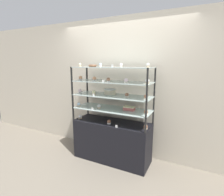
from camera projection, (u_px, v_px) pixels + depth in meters
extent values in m
plane|color=gray|center=(112.00, 159.00, 3.28)|extent=(20.00, 20.00, 0.00)
cube|color=beige|center=(121.00, 88.00, 3.37)|extent=(8.00, 0.05, 2.60)
cube|color=black|center=(112.00, 141.00, 3.21)|extent=(1.38, 0.49, 0.73)
cube|color=black|center=(88.00, 108.00, 3.62)|extent=(0.02, 0.02, 0.24)
cube|color=black|center=(153.00, 117.00, 3.02)|extent=(0.02, 0.02, 0.24)
cube|color=black|center=(73.00, 114.00, 3.21)|extent=(0.02, 0.02, 0.24)
cube|color=black|center=(146.00, 126.00, 2.61)|extent=(0.02, 0.02, 0.24)
cube|color=#B2C6C1|center=(112.00, 109.00, 3.09)|extent=(1.38, 0.49, 0.01)
cube|color=black|center=(88.00, 97.00, 3.57)|extent=(0.02, 0.02, 0.24)
cube|color=black|center=(154.00, 103.00, 2.97)|extent=(0.02, 0.02, 0.24)
cube|color=black|center=(73.00, 101.00, 3.16)|extent=(0.02, 0.02, 0.24)
cube|color=black|center=(146.00, 110.00, 2.56)|extent=(0.02, 0.02, 0.24)
cube|color=#B2C6C1|center=(112.00, 96.00, 3.04)|extent=(1.38, 0.49, 0.01)
cube|color=black|center=(87.00, 85.00, 3.52)|extent=(0.02, 0.02, 0.24)
cube|color=black|center=(155.00, 89.00, 2.92)|extent=(0.02, 0.02, 0.24)
cube|color=black|center=(72.00, 88.00, 3.11)|extent=(0.02, 0.02, 0.24)
cube|color=black|center=(147.00, 94.00, 2.51)|extent=(0.02, 0.02, 0.24)
cube|color=#B2C6C1|center=(112.00, 82.00, 2.99)|extent=(1.38, 0.49, 0.01)
cube|color=black|center=(87.00, 73.00, 3.47)|extent=(0.02, 0.02, 0.24)
cube|color=black|center=(155.00, 75.00, 2.87)|extent=(0.02, 0.02, 0.24)
cube|color=black|center=(71.00, 74.00, 3.06)|extent=(0.02, 0.02, 0.24)
cube|color=black|center=(147.00, 77.00, 2.46)|extent=(0.02, 0.02, 0.24)
cube|color=#B2C6C1|center=(112.00, 67.00, 2.95)|extent=(1.38, 0.49, 0.01)
cylinder|color=beige|center=(110.00, 92.00, 3.14)|extent=(0.20, 0.20, 0.08)
cylinder|color=white|center=(110.00, 89.00, 3.13)|extent=(0.21, 0.21, 0.01)
cube|color=#C66660|center=(129.00, 109.00, 3.00)|extent=(0.18, 0.12, 0.05)
cube|color=#F4EAB2|center=(129.00, 107.00, 2.99)|extent=(0.19, 0.13, 0.01)
cylinder|color=#CCB28C|center=(80.00, 118.00, 3.31)|extent=(0.06, 0.06, 0.02)
sphere|color=white|center=(80.00, 117.00, 3.31)|extent=(0.07, 0.07, 0.07)
cylinder|color=white|center=(109.00, 123.00, 3.03)|extent=(0.06, 0.06, 0.02)
sphere|color=#8C5B42|center=(109.00, 122.00, 3.03)|extent=(0.07, 0.07, 0.07)
cylinder|color=#CCB28C|center=(146.00, 128.00, 2.79)|extent=(0.06, 0.06, 0.02)
sphere|color=#8C5B42|center=(146.00, 127.00, 2.79)|extent=(0.07, 0.07, 0.07)
cube|color=white|center=(116.00, 126.00, 2.85)|extent=(0.04, 0.00, 0.04)
cylinder|color=#CCB28C|center=(79.00, 106.00, 3.26)|extent=(0.06, 0.06, 0.02)
sphere|color=silver|center=(79.00, 104.00, 3.25)|extent=(0.06, 0.06, 0.06)
cylinder|color=#CCB28C|center=(99.00, 108.00, 3.12)|extent=(0.06, 0.06, 0.02)
sphere|color=white|center=(99.00, 106.00, 3.11)|extent=(0.06, 0.06, 0.06)
cylinder|color=beige|center=(146.00, 114.00, 2.75)|extent=(0.06, 0.06, 0.02)
sphere|color=#8C5B42|center=(146.00, 112.00, 2.74)|extent=(0.06, 0.06, 0.06)
cube|color=white|center=(92.00, 109.00, 3.00)|extent=(0.04, 0.00, 0.04)
cylinder|color=white|center=(80.00, 92.00, 3.25)|extent=(0.06, 0.06, 0.03)
sphere|color=silver|center=(80.00, 91.00, 3.25)|extent=(0.06, 0.06, 0.06)
cylinder|color=#CCB28C|center=(94.00, 94.00, 3.10)|extent=(0.06, 0.06, 0.03)
sphere|color=#F4EAB2|center=(94.00, 92.00, 3.09)|extent=(0.06, 0.06, 0.06)
cylinder|color=beige|center=(127.00, 97.00, 2.85)|extent=(0.06, 0.06, 0.03)
sphere|color=#8C5B42|center=(127.00, 95.00, 2.84)|extent=(0.06, 0.06, 0.06)
cylinder|color=beige|center=(146.00, 99.00, 2.67)|extent=(0.06, 0.06, 0.03)
sphere|color=#8C5B42|center=(146.00, 97.00, 2.67)|extent=(0.06, 0.06, 0.06)
cube|color=white|center=(94.00, 95.00, 2.94)|extent=(0.04, 0.00, 0.04)
cylinder|color=white|center=(81.00, 79.00, 3.23)|extent=(0.06, 0.06, 0.02)
sphere|color=#E5996B|center=(81.00, 78.00, 3.22)|extent=(0.07, 0.07, 0.07)
cylinder|color=white|center=(95.00, 80.00, 3.07)|extent=(0.06, 0.06, 0.02)
sphere|color=#E5996B|center=(94.00, 78.00, 3.06)|extent=(0.07, 0.07, 0.07)
cylinder|color=white|center=(109.00, 81.00, 2.88)|extent=(0.06, 0.06, 0.02)
sphere|color=#8C5B42|center=(109.00, 80.00, 2.87)|extent=(0.07, 0.07, 0.07)
cylinder|color=beige|center=(126.00, 82.00, 2.75)|extent=(0.06, 0.06, 0.02)
sphere|color=silver|center=(126.00, 80.00, 2.74)|extent=(0.07, 0.07, 0.07)
cylinder|color=#CCB28C|center=(147.00, 83.00, 2.68)|extent=(0.06, 0.06, 0.02)
sphere|color=white|center=(147.00, 81.00, 2.67)|extent=(0.07, 0.07, 0.07)
cube|color=white|center=(103.00, 81.00, 2.81)|extent=(0.04, 0.00, 0.04)
cylinder|color=#CCB28C|center=(80.00, 66.00, 3.19)|extent=(0.04, 0.04, 0.03)
sphere|color=#F4EAB2|center=(80.00, 64.00, 3.18)|extent=(0.05, 0.05, 0.05)
cylinder|color=beige|center=(100.00, 66.00, 2.99)|extent=(0.04, 0.04, 0.03)
sphere|color=silver|center=(100.00, 64.00, 2.99)|extent=(0.05, 0.05, 0.05)
cylinder|color=beige|center=(121.00, 66.00, 2.75)|extent=(0.04, 0.04, 0.03)
sphere|color=silver|center=(121.00, 65.00, 2.74)|extent=(0.05, 0.05, 0.05)
cylinder|color=#CCB28C|center=(148.00, 67.00, 2.59)|extent=(0.04, 0.04, 0.03)
sphere|color=white|center=(148.00, 65.00, 2.58)|extent=(0.05, 0.05, 0.05)
cube|color=white|center=(112.00, 66.00, 2.69)|extent=(0.04, 0.00, 0.04)
torus|color=brown|center=(92.00, 66.00, 3.11)|extent=(0.15, 0.15, 0.04)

